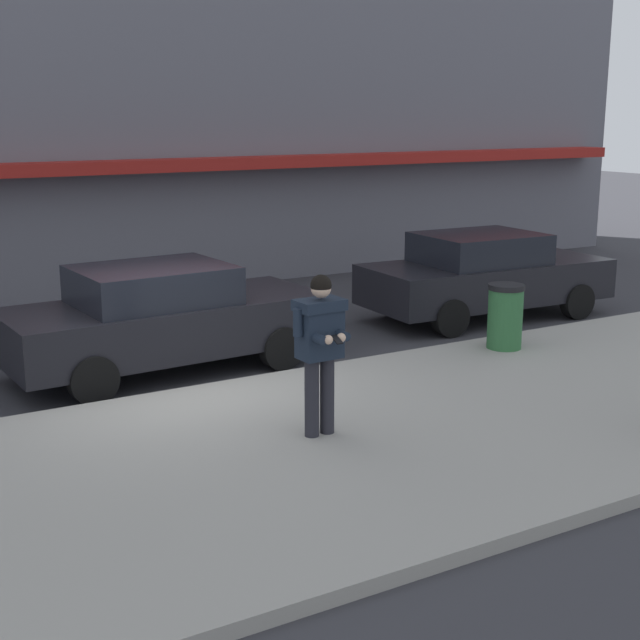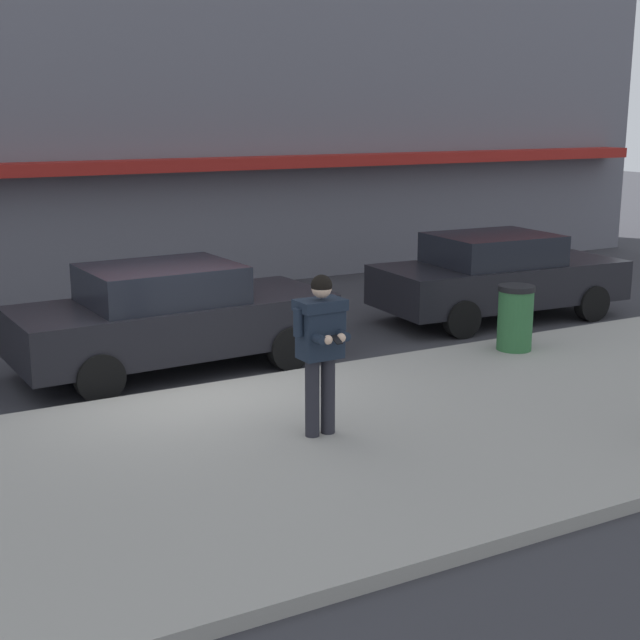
{
  "view_description": "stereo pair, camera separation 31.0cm",
  "coord_description": "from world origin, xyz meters",
  "px_view_note": "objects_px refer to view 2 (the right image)",
  "views": [
    {
      "loc": [
        -4.15,
        -10.61,
        3.63
      ],
      "look_at": [
        0.54,
        -2.77,
        1.49
      ],
      "focal_mm": 50.0,
      "sensor_mm": 36.0,
      "label": 1
    },
    {
      "loc": [
        -3.88,
        -10.76,
        3.63
      ],
      "look_at": [
        0.54,
        -2.77,
        1.49
      ],
      "focal_mm": 50.0,
      "sensor_mm": 36.0,
      "label": 2
    }
  ],
  "objects_px": {
    "parked_sedan_far": "(498,276)",
    "man_texting_on_phone": "(321,337)",
    "parked_sedan_mid": "(171,316)",
    "trash_bin": "(515,318)"
  },
  "relations": [
    {
      "from": "parked_sedan_far",
      "to": "parked_sedan_mid",
      "type": "bearing_deg",
      "value": -177.5
    },
    {
      "from": "parked_sedan_mid",
      "to": "parked_sedan_far",
      "type": "bearing_deg",
      "value": 2.5
    },
    {
      "from": "parked_sedan_mid",
      "to": "trash_bin",
      "type": "distance_m",
      "value": 5.07
    },
    {
      "from": "parked_sedan_far",
      "to": "trash_bin",
      "type": "bearing_deg",
      "value": -124.23
    },
    {
      "from": "parked_sedan_far",
      "to": "man_texting_on_phone",
      "type": "xyz_separation_m",
      "value": [
        -5.78,
        -3.93,
        0.46
      ]
    },
    {
      "from": "man_texting_on_phone",
      "to": "trash_bin",
      "type": "distance_m",
      "value": 4.69
    },
    {
      "from": "parked_sedan_far",
      "to": "man_texting_on_phone",
      "type": "relative_size",
      "value": 2.54
    },
    {
      "from": "parked_sedan_mid",
      "to": "parked_sedan_far",
      "type": "relative_size",
      "value": 1.0
    },
    {
      "from": "parked_sedan_mid",
      "to": "parked_sedan_far",
      "type": "xyz_separation_m",
      "value": [
        6.18,
        0.27,
        0.0
      ]
    },
    {
      "from": "parked_sedan_far",
      "to": "trash_bin",
      "type": "height_order",
      "value": "parked_sedan_far"
    }
  ]
}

